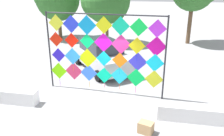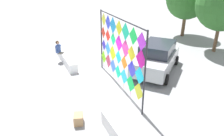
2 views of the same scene
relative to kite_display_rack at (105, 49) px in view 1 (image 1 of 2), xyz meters
name	(u,v)px [view 1 (image 1 of 2)]	position (x,y,z in m)	size (l,w,h in m)	color
ground	(96,106)	(-0.07, -1.31, -2.05)	(120.00, 120.00, 0.00)	gray
plaza_ledge_right	(220,116)	(4.51, -1.66, -1.76)	(4.33, 0.49, 0.57)	white
kite_display_rack	(105,49)	(0.00, 0.00, 0.00)	(5.24, 0.41, 3.54)	#232328
parked_car	(102,55)	(-0.84, 2.95, -1.19)	(4.22, 4.57, 1.70)	#B7B7BC
cardboard_box_large	(146,127)	(1.99, -2.71, -1.85)	(0.47, 0.35, 0.39)	tan
tree_far_right	(104,0)	(-2.04, 9.03, 1.41)	(3.98, 3.70, 5.30)	brown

